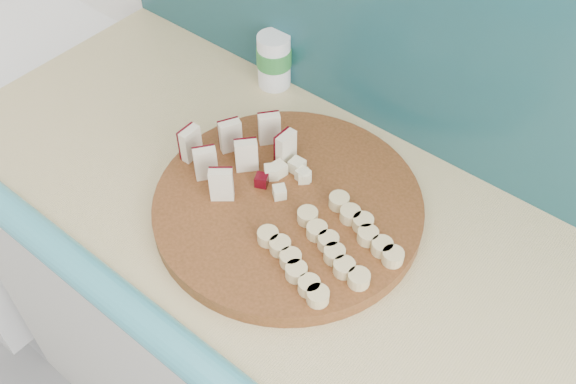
% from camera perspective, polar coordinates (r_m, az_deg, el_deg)
% --- Properties ---
extents(porcelain_fixture, '(0.70, 0.72, 0.84)m').
position_cam_1_polar(porcelain_fixture, '(2.13, -24.18, 3.97)').
color(porcelain_fixture, white).
rests_on(porcelain_fixture, ground).
extents(cutting_board, '(0.58, 0.58, 0.03)m').
position_cam_1_polar(cutting_board, '(1.08, 0.00, -1.22)').
color(cutting_board, '#42260E').
rests_on(cutting_board, kitchen_counter).
extents(apple_wedges, '(0.17, 0.20, 0.06)m').
position_cam_1_polar(apple_wedges, '(1.12, -4.69, 3.71)').
color(apple_wedges, beige).
rests_on(apple_wedges, cutting_board).
extents(apple_chunks, '(0.07, 0.07, 0.02)m').
position_cam_1_polar(apple_chunks, '(1.08, -0.80, 0.65)').
color(apple_chunks, '#FAF4C8').
rests_on(apple_chunks, cutting_board).
extents(banana_slices, '(0.21, 0.21, 0.02)m').
position_cam_1_polar(banana_slices, '(1.00, 3.74, -4.92)').
color(banana_slices, '#D1B980').
rests_on(banana_slices, cutting_board).
extents(canister, '(0.07, 0.07, 0.11)m').
position_cam_1_polar(canister, '(1.31, -1.25, 11.68)').
color(canister, white).
rests_on(canister, kitchen_counter).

